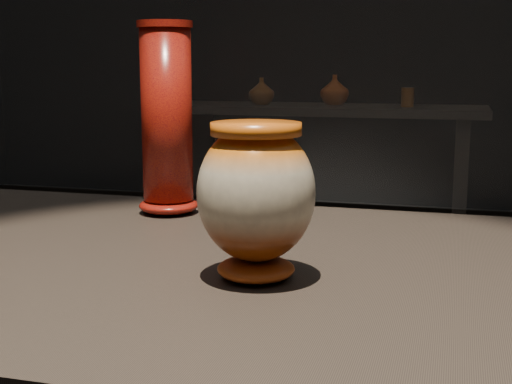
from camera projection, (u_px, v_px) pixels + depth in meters
main_vase at (256, 195)px, 0.87m from camera, size 0.16×0.16×0.20m
tall_vase at (167, 122)px, 1.25m from camera, size 0.13×0.13×0.34m
back_shelf at (322, 147)px, 4.49m from camera, size 2.00×0.60×0.90m
back_vase_left at (262, 91)px, 4.49m from camera, size 0.18×0.18×0.17m
back_vase_mid at (335, 90)px, 4.46m from camera, size 0.25×0.25×0.19m
back_vase_right at (407, 97)px, 4.27m from camera, size 0.08×0.08×0.12m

